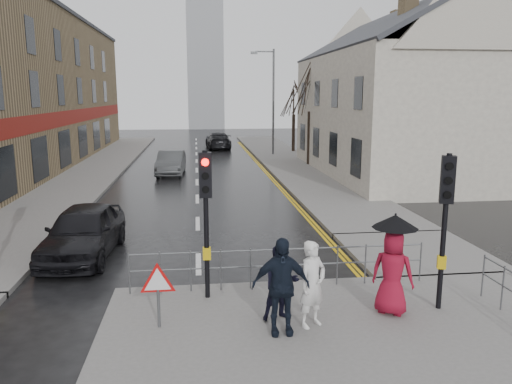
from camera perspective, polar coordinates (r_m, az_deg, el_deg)
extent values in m
plane|color=black|center=(11.67, -6.51, -12.89)|extent=(120.00, 120.00, 0.00)
cube|color=#605E5B|center=(9.05, 14.34, -20.24)|extent=(10.00, 9.00, 0.14)
cube|color=#605E5B|center=(34.62, -17.63, 2.80)|extent=(4.00, 44.00, 0.14)
cube|color=#605E5B|center=(36.56, 3.45, 3.72)|extent=(4.00, 40.00, 0.14)
cube|color=#605E5B|center=(15.83, 17.80, -6.59)|extent=(4.00, 4.20, 0.14)
cube|color=beige|center=(31.10, 16.01, 8.37)|extent=(9.00, 16.00, 7.00)
cube|color=#8C7451|center=(27.18, 17.02, 20.07)|extent=(0.70, 0.90, 1.80)
cube|color=#8C7451|center=(35.52, 15.80, 17.89)|extent=(0.70, 0.90, 1.80)
cube|color=#93969B|center=(72.82, -5.82, 14.36)|extent=(5.00, 5.00, 18.00)
cylinder|color=black|center=(11.25, -5.70, -3.85)|extent=(0.11, 0.11, 3.40)
cube|color=black|center=(11.01, -5.82, 1.95)|extent=(0.28, 0.22, 1.00)
cylinder|color=#FF0C07|center=(10.83, -5.83, 3.40)|extent=(0.16, 0.04, 0.16)
cylinder|color=black|center=(10.88, -5.80, 1.83)|extent=(0.16, 0.04, 0.16)
cylinder|color=black|center=(10.93, -5.77, 0.28)|extent=(0.16, 0.04, 0.16)
cube|color=gold|center=(11.44, -5.64, -7.00)|extent=(0.18, 0.14, 0.28)
cylinder|color=black|center=(11.35, 20.66, -4.39)|extent=(0.11, 0.11, 3.40)
cube|color=black|center=(11.11, 21.06, 1.34)|extent=(0.34, 0.30, 1.00)
cylinder|color=black|center=(10.93, 21.27, 2.77)|extent=(0.16, 0.09, 0.16)
cylinder|color=black|center=(10.97, 21.16, 1.22)|extent=(0.16, 0.09, 0.16)
cylinder|color=black|center=(11.02, 21.05, -0.32)|extent=(0.16, 0.09, 0.16)
cube|color=gold|center=(11.53, 20.44, -7.51)|extent=(0.22, 0.19, 0.28)
cylinder|color=#595B5E|center=(12.10, -14.29, -9.02)|extent=(0.04, 0.04, 1.00)
cylinder|color=#595B5E|center=(13.18, 18.28, -7.57)|extent=(0.04, 0.04, 1.00)
cylinder|color=#595B5E|center=(12.00, 2.76, -6.58)|extent=(7.10, 0.04, 0.04)
cylinder|color=#595B5E|center=(12.13, 2.74, -8.38)|extent=(7.10, 0.04, 0.04)
cylinder|color=#595B5E|center=(12.73, 24.51, -8.68)|extent=(0.04, 0.04, 1.00)
cylinder|color=#595B5E|center=(10.38, -11.06, -12.77)|extent=(0.06, 0.06, 0.85)
cylinder|color=red|center=(10.18, -11.17, -10.07)|extent=(0.80, 0.03, 0.80)
cylinder|color=white|center=(10.16, -11.18, -10.11)|extent=(0.60, 0.03, 0.60)
cylinder|color=#595B5E|center=(39.14, 2.00, 10.19)|extent=(0.16, 0.16, 8.00)
cylinder|color=#595B5E|center=(39.17, 0.99, 15.76)|extent=(1.40, 0.10, 0.10)
cube|color=#595B5E|center=(39.06, -0.22, 15.63)|extent=(0.50, 0.25, 0.18)
cylinder|color=black|center=(33.64, 6.09, 6.16)|extent=(0.26, 0.26, 3.50)
cylinder|color=black|center=(41.56, 4.30, 6.76)|extent=(0.26, 0.26, 3.00)
imported|color=silver|center=(10.14, 6.47, -10.43)|extent=(0.77, 0.70, 1.76)
imported|color=black|center=(10.39, 2.87, -10.39)|extent=(0.85, 0.70, 1.58)
imported|color=maroon|center=(11.01, 15.33, -8.85)|extent=(1.06, 0.97, 1.82)
cylinder|color=black|center=(10.98, 15.36, -8.36)|extent=(0.02, 0.02, 2.02)
cone|color=black|center=(10.69, 15.63, -3.25)|extent=(0.96, 0.96, 0.28)
imported|color=black|center=(9.78, 2.85, -10.67)|extent=(1.14, 0.49, 1.93)
imported|color=black|center=(15.57, -19.13, -4.28)|extent=(2.09, 4.63, 1.54)
imported|color=#3D4042|center=(30.44, -9.68, 3.31)|extent=(1.72, 4.35, 1.41)
imported|color=black|center=(44.70, -4.35, 5.89)|extent=(2.24, 5.10, 1.46)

